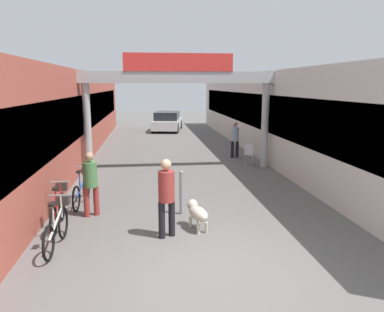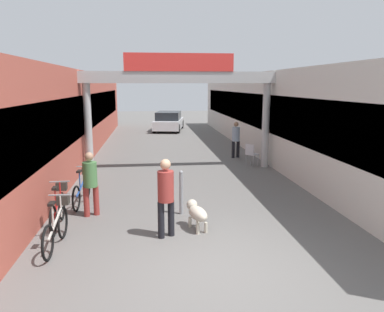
{
  "view_description": "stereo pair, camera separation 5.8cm",
  "coord_description": "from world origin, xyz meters",
  "px_view_note": "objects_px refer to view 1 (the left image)",
  "views": [
    {
      "loc": [
        -1.18,
        -6.03,
        3.18
      ],
      "look_at": [
        0.0,
        3.73,
        1.3
      ],
      "focal_mm": 35.0,
      "sensor_mm": 36.0,
      "label": 1
    },
    {
      "loc": [
        -1.12,
        -6.04,
        3.18
      ],
      "look_at": [
        0.0,
        3.73,
        1.3
      ],
      "focal_mm": 35.0,
      "sensor_mm": 36.0,
      "label": 2
    }
  ],
  "objects_px": {
    "pedestrian_with_dog": "(166,193)",
    "pedestrian_companion": "(90,180)",
    "bicycle_blue_third": "(82,188)",
    "parked_car_white": "(167,121)",
    "bicycle_silver_nearest": "(58,225)",
    "bicycle_red_second": "(59,208)",
    "bollard_post_metal": "(181,192)",
    "dog_on_leash": "(197,212)",
    "pedestrian_carrying_crate": "(235,137)",
    "cafe_chair_aluminium_nearer": "(250,153)"
  },
  "relations": [
    {
      "from": "pedestrian_carrying_crate",
      "to": "bicycle_blue_third",
      "type": "height_order",
      "value": "pedestrian_carrying_crate"
    },
    {
      "from": "pedestrian_companion",
      "to": "parked_car_white",
      "type": "relative_size",
      "value": 0.37
    },
    {
      "from": "bicycle_silver_nearest",
      "to": "pedestrian_with_dog",
      "type": "bearing_deg",
      "value": 5.55
    },
    {
      "from": "dog_on_leash",
      "to": "bicycle_blue_third",
      "type": "distance_m",
      "value": 3.55
    },
    {
      "from": "bicycle_silver_nearest",
      "to": "parked_car_white",
      "type": "relative_size",
      "value": 0.4
    },
    {
      "from": "cafe_chair_aluminium_nearer",
      "to": "parked_car_white",
      "type": "bearing_deg",
      "value": 102.22
    },
    {
      "from": "bicycle_silver_nearest",
      "to": "bollard_post_metal",
      "type": "relative_size",
      "value": 1.52
    },
    {
      "from": "parked_car_white",
      "to": "dog_on_leash",
      "type": "bearing_deg",
      "value": -91.1
    },
    {
      "from": "pedestrian_with_dog",
      "to": "dog_on_leash",
      "type": "height_order",
      "value": "pedestrian_with_dog"
    },
    {
      "from": "bicycle_blue_third",
      "to": "parked_car_white",
      "type": "height_order",
      "value": "parked_car_white"
    },
    {
      "from": "bicycle_silver_nearest",
      "to": "bicycle_blue_third",
      "type": "relative_size",
      "value": 1.0
    },
    {
      "from": "dog_on_leash",
      "to": "bollard_post_metal",
      "type": "relative_size",
      "value": 0.78
    },
    {
      "from": "pedestrian_carrying_crate",
      "to": "cafe_chair_aluminium_nearer",
      "type": "xyz_separation_m",
      "value": [
        0.2,
        -1.79,
        -0.36
      ]
    },
    {
      "from": "dog_on_leash",
      "to": "pedestrian_with_dog",
      "type": "bearing_deg",
      "value": -152.59
    },
    {
      "from": "pedestrian_companion",
      "to": "pedestrian_carrying_crate",
      "type": "relative_size",
      "value": 1.0
    },
    {
      "from": "pedestrian_companion",
      "to": "bicycle_red_second",
      "type": "xyz_separation_m",
      "value": [
        -0.64,
        -0.61,
        -0.46
      ]
    },
    {
      "from": "dog_on_leash",
      "to": "parked_car_white",
      "type": "distance_m",
      "value": 18.33
    },
    {
      "from": "pedestrian_with_dog",
      "to": "bicycle_blue_third",
      "type": "bearing_deg",
      "value": 130.45
    },
    {
      "from": "pedestrian_carrying_crate",
      "to": "dog_on_leash",
      "type": "distance_m",
      "value": 8.55
    },
    {
      "from": "pedestrian_with_dog",
      "to": "bicycle_blue_third",
      "type": "relative_size",
      "value": 1.0
    },
    {
      "from": "bicycle_silver_nearest",
      "to": "bicycle_blue_third",
      "type": "height_order",
      "value": "same"
    },
    {
      "from": "pedestrian_carrying_crate",
      "to": "parked_car_white",
      "type": "distance_m",
      "value": 10.54
    },
    {
      "from": "bollard_post_metal",
      "to": "parked_car_white",
      "type": "height_order",
      "value": "parked_car_white"
    },
    {
      "from": "pedestrian_carrying_crate",
      "to": "parked_car_white",
      "type": "relative_size",
      "value": 0.37
    },
    {
      "from": "bicycle_blue_third",
      "to": "parked_car_white",
      "type": "bearing_deg",
      "value": 78.87
    },
    {
      "from": "pedestrian_carrying_crate",
      "to": "bicycle_red_second",
      "type": "bearing_deg",
      "value": -127.92
    },
    {
      "from": "pedestrian_with_dog",
      "to": "bicycle_red_second",
      "type": "xyz_separation_m",
      "value": [
        -2.41,
        0.91,
        -0.53
      ]
    },
    {
      "from": "bicycle_red_second",
      "to": "parked_car_white",
      "type": "bearing_deg",
      "value": 79.01
    },
    {
      "from": "bicycle_silver_nearest",
      "to": "bicycle_red_second",
      "type": "height_order",
      "value": "same"
    },
    {
      "from": "dog_on_leash",
      "to": "bicycle_silver_nearest",
      "type": "height_order",
      "value": "bicycle_silver_nearest"
    },
    {
      "from": "pedestrian_companion",
      "to": "dog_on_leash",
      "type": "bearing_deg",
      "value": -25.11
    },
    {
      "from": "pedestrian_with_dog",
      "to": "bicycle_red_second",
      "type": "height_order",
      "value": "pedestrian_with_dog"
    },
    {
      "from": "pedestrian_with_dog",
      "to": "bicycle_silver_nearest",
      "type": "height_order",
      "value": "pedestrian_with_dog"
    },
    {
      "from": "dog_on_leash",
      "to": "bicycle_blue_third",
      "type": "relative_size",
      "value": 0.51
    },
    {
      "from": "pedestrian_with_dog",
      "to": "pedestrian_companion",
      "type": "xyz_separation_m",
      "value": [
        -1.76,
        1.51,
        -0.06
      ]
    },
    {
      "from": "pedestrian_with_dog",
      "to": "pedestrian_companion",
      "type": "relative_size",
      "value": 1.06
    },
    {
      "from": "bollard_post_metal",
      "to": "bicycle_silver_nearest",
      "type": "bearing_deg",
      "value": -148.61
    },
    {
      "from": "cafe_chair_aluminium_nearer",
      "to": "bicycle_silver_nearest",
      "type": "bearing_deg",
      "value": -130.4
    },
    {
      "from": "bollard_post_metal",
      "to": "pedestrian_companion",
      "type": "bearing_deg",
      "value": 176.68
    },
    {
      "from": "dog_on_leash",
      "to": "bollard_post_metal",
      "type": "distance_m",
      "value": 1.07
    },
    {
      "from": "pedestrian_companion",
      "to": "bicycle_blue_third",
      "type": "xyz_separation_m",
      "value": [
        -0.37,
        0.99,
        -0.46
      ]
    },
    {
      "from": "bicycle_blue_third",
      "to": "cafe_chair_aluminium_nearer",
      "type": "relative_size",
      "value": 1.9
    },
    {
      "from": "pedestrian_companion",
      "to": "bicycle_red_second",
      "type": "distance_m",
      "value": 1.0
    },
    {
      "from": "parked_car_white",
      "to": "cafe_chair_aluminium_nearer",
      "type": "bearing_deg",
      "value": -77.78
    },
    {
      "from": "bicycle_silver_nearest",
      "to": "bicycle_red_second",
      "type": "relative_size",
      "value": 1.0
    },
    {
      "from": "bicycle_blue_third",
      "to": "cafe_chair_aluminium_nearer",
      "type": "bearing_deg",
      "value": 35.54
    },
    {
      "from": "pedestrian_companion",
      "to": "bicycle_blue_third",
      "type": "relative_size",
      "value": 0.94
    },
    {
      "from": "bollard_post_metal",
      "to": "parked_car_white",
      "type": "relative_size",
      "value": 0.26
    },
    {
      "from": "pedestrian_companion",
      "to": "bicycle_blue_third",
      "type": "height_order",
      "value": "pedestrian_companion"
    },
    {
      "from": "pedestrian_companion",
      "to": "cafe_chair_aluminium_nearer",
      "type": "bearing_deg",
      "value": 43.41
    }
  ]
}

